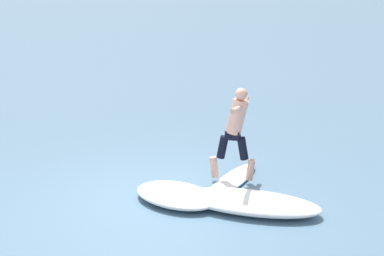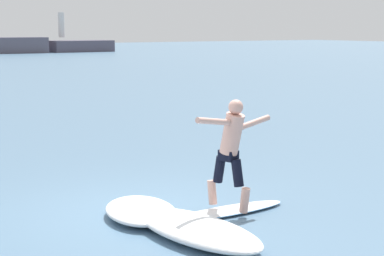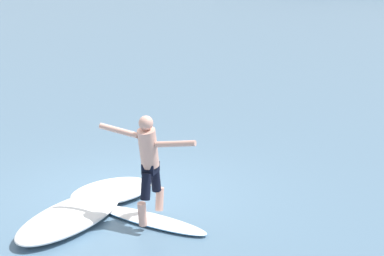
# 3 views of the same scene
# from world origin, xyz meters

# --- Properties ---
(ground_plane) EXTENTS (200.00, 200.00, 0.00)m
(ground_plane) POSITION_xyz_m (0.00, 0.00, 0.00)
(ground_plane) COLOR slate
(surfboard) EXTENTS (2.24, 0.51, 0.22)m
(surfboard) POSITION_xyz_m (1.11, -0.87, 0.04)
(surfboard) COLOR white
(surfboard) RESTS_ON ground
(surfer) EXTENTS (1.57, 0.85, 1.69)m
(surfer) POSITION_xyz_m (1.16, -0.93, 1.07)
(surfer) COLOR #D59E8D
(surfer) RESTS_ON surfboard
(wave_foam_at_tail) EXTENTS (1.22, 2.44, 0.25)m
(wave_foam_at_tail) POSITION_xyz_m (0.11, -1.59, 0.12)
(wave_foam_at_tail) COLOR white
(wave_foam_at_tail) RESTS_ON ground
(wave_foam_at_nose) EXTENTS (1.41, 1.78, 0.23)m
(wave_foam_at_nose) POSITION_xyz_m (-0.08, -0.34, 0.11)
(wave_foam_at_nose) COLOR white
(wave_foam_at_nose) RESTS_ON ground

